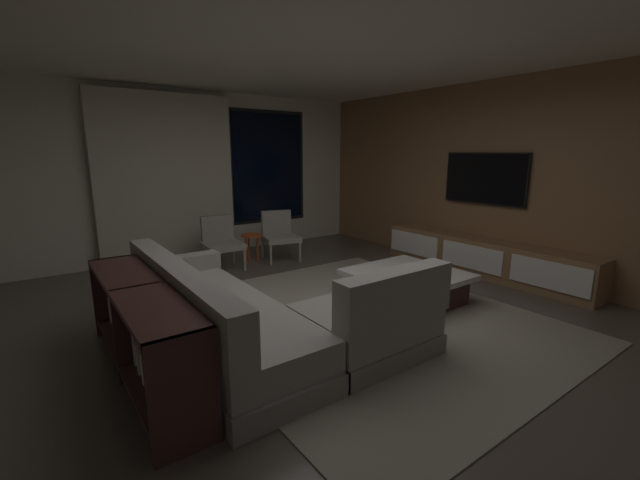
{
  "coord_description": "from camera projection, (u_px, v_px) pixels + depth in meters",
  "views": [
    {
      "loc": [
        -2.35,
        -3.08,
        1.71
      ],
      "look_at": [
        0.62,
        1.03,
        0.61
      ],
      "focal_mm": 22.72,
      "sensor_mm": 36.0,
      "label": 1
    }
  ],
  "objects": [
    {
      "name": "ceiling",
      "position": [
        331.0,
        38.0,
        3.58
      ],
      "size": [
        8.2,
        8.2,
        0.0
      ],
      "primitive_type": "plane",
      "color": "silver"
    },
    {
      "name": "media_console",
      "position": [
        483.0,
        258.0,
        5.72
      ],
      "size": [
        0.46,
        3.1,
        0.52
      ],
      "color": "#8E6642",
      "rests_on": "floor"
    },
    {
      "name": "coffee_table",
      "position": [
        406.0,
        286.0,
        4.71
      ],
      "size": [
        1.16,
        1.16,
        0.36
      ],
      "color": "#412421",
      "rests_on": "floor"
    },
    {
      "name": "side_stool",
      "position": [
        251.0,
        240.0,
        6.32
      ],
      "size": [
        0.32,
        0.32,
        0.46
      ],
      "color": "#BF4C1E",
      "rests_on": "floor"
    },
    {
      "name": "floor",
      "position": [
        330.0,
        323.0,
        4.15
      ],
      "size": [
        9.2,
        9.2,
        0.0
      ],
      "primitive_type": "plane",
      "color": "#564C44"
    },
    {
      "name": "mounted_tv",
      "position": [
        485.0,
        178.0,
        5.75
      ],
      "size": [
        0.05,
        1.26,
        0.72
      ],
      "color": "black"
    },
    {
      "name": "sectional_couch",
      "position": [
        257.0,
        319.0,
        3.52
      ],
      "size": [
        1.98,
        2.5,
        0.82
      ],
      "color": "gray",
      "rests_on": "floor"
    },
    {
      "name": "console_table_behind_couch",
      "position": [
        141.0,
        327.0,
        3.08
      ],
      "size": [
        0.4,
        2.1,
        0.74
      ],
      "color": "#412421",
      "rests_on": "floor"
    },
    {
      "name": "media_wall",
      "position": [
        505.0,
        179.0,
        5.62
      ],
      "size": [
        0.12,
        7.8,
        2.7
      ],
      "color": "#8E6642",
      "rests_on": "floor"
    },
    {
      "name": "accent_chair_by_curtain",
      "position": [
        221.0,
        240.0,
        6.06
      ],
      "size": [
        0.59,
        0.61,
        0.78
      ],
      "color": "#B2ADA0",
      "rests_on": "floor"
    },
    {
      "name": "accent_chair_near_window",
      "position": [
        279.0,
        233.0,
        6.58
      ],
      "size": [
        0.66,
        0.67,
        0.78
      ],
      "color": "#B2ADA0",
      "rests_on": "floor"
    },
    {
      "name": "area_rug",
      "position": [
        362.0,
        318.0,
        4.27
      ],
      "size": [
        3.2,
        3.8,
        0.01
      ],
      "primitive_type": "cube",
      "color": "gray",
      "rests_on": "floor"
    },
    {
      "name": "back_wall_with_window",
      "position": [
        195.0,
        175.0,
        6.69
      ],
      "size": [
        6.6,
        0.3,
        2.7
      ],
      "color": "silver",
      "rests_on": "floor"
    },
    {
      "name": "book_stack_on_coffee_table",
      "position": [
        416.0,
        272.0,
        4.49
      ],
      "size": [
        0.26,
        0.18,
        0.1
      ],
      "color": "#BD3453",
      "rests_on": "coffee_table"
    }
  ]
}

